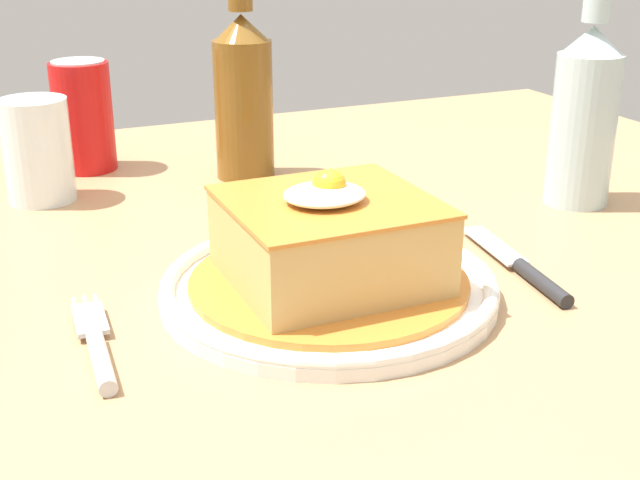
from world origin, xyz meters
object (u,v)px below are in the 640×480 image
at_px(soda_can, 83,116).
at_px(drinking_glass, 38,157).
at_px(beer_bottle_clear, 585,106).
at_px(beer_bottle_amber, 243,88).
at_px(fork, 97,347).
at_px(knife, 527,271).
at_px(main_plate, 330,286).

xyz_separation_m(soda_can, drinking_glass, (-0.06, -0.09, -0.02)).
distance_m(beer_bottle_clear, drinking_glass, 0.55).
relative_size(beer_bottle_amber, drinking_glass, 2.53).
bearing_deg(soda_can, fork, -98.90).
relative_size(soda_can, beer_bottle_clear, 0.47).
bearing_deg(knife, soda_can, 120.73).
height_order(fork, beer_bottle_amber, beer_bottle_amber).
bearing_deg(main_plate, soda_can, 104.67).
xyz_separation_m(beer_bottle_amber, drinking_glass, (-0.22, 0.01, -0.05)).
height_order(beer_bottle_amber, drinking_glass, beer_bottle_amber).
relative_size(knife, soda_can, 1.34).
xyz_separation_m(main_plate, knife, (0.16, -0.03, -0.00)).
relative_size(main_plate, beer_bottle_clear, 0.98).
height_order(soda_can, drinking_glass, soda_can).
bearing_deg(beer_bottle_amber, soda_can, 147.65).
xyz_separation_m(beer_bottle_clear, drinking_glass, (-0.50, 0.23, -0.05)).
bearing_deg(fork, drinking_glass, 88.66).
bearing_deg(drinking_glass, beer_bottle_clear, -24.70).
xyz_separation_m(main_plate, beer_bottle_clear, (0.32, 0.10, 0.09)).
xyz_separation_m(knife, drinking_glass, (-0.33, 0.37, 0.04)).
xyz_separation_m(knife, beer_bottle_amber, (-0.12, 0.36, 0.09)).
bearing_deg(fork, beer_bottle_clear, 13.91).
distance_m(knife, beer_bottle_amber, 0.39).
distance_m(main_plate, beer_bottle_clear, 0.35).
bearing_deg(beer_bottle_clear, soda_can, 143.45).
height_order(beer_bottle_clear, drinking_glass, beer_bottle_clear).
bearing_deg(drinking_glass, knife, -47.50).
bearing_deg(main_plate, beer_bottle_clear, 18.04).
relative_size(fork, soda_can, 1.14).
height_order(knife, soda_can, soda_can).
distance_m(main_plate, beer_bottle_amber, 0.34).
bearing_deg(beer_bottle_clear, main_plate, -161.96).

